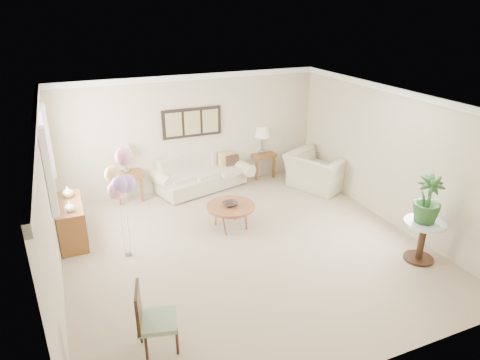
{
  "coord_description": "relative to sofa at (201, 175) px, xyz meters",
  "views": [
    {
      "loc": [
        -2.63,
        -5.93,
        3.99
      ],
      "look_at": [
        0.15,
        0.6,
        1.05
      ],
      "focal_mm": 32.0,
      "sensor_mm": 36.0,
      "label": 1
    }
  ],
  "objects": [
    {
      "name": "coffee_table",
      "position": [
        -0.08,
        -2.03,
        0.11
      ],
      "size": [
        0.93,
        0.93,
        0.47
      ],
      "color": "brown",
      "rests_on": "ground"
    },
    {
      "name": "side_table",
      "position": [
        2.41,
        -4.3,
        0.22
      ],
      "size": [
        0.66,
        0.66,
        0.71
      ],
      "color": "silver",
      "rests_on": "ground"
    },
    {
      "name": "end_table_left",
      "position": [
        -1.66,
        0.02,
        0.23
      ],
      "size": [
        0.6,
        0.55,
        0.66
      ],
      "color": "brown",
      "rests_on": "ground"
    },
    {
      "name": "decor_bowl",
      "position": [
        -0.09,
        -2.04,
        0.18
      ],
      "size": [
        0.29,
        0.29,
        0.07
      ],
      "primitive_type": "imported",
      "rotation": [
        0.0,
        0.0,
        0.01
      ],
      "color": "#31251F",
      "rests_on": "coffee_table"
    },
    {
      "name": "end_table_right",
      "position": [
        1.61,
        0.14,
        0.2
      ],
      "size": [
        0.57,
        0.51,
        0.62
      ],
      "color": "brown",
      "rests_on": "ground"
    },
    {
      "name": "accent_chair",
      "position": [
        -2.14,
        -4.57,
        0.17
      ],
      "size": [
        0.56,
        0.56,
        0.95
      ],
      "color": "gray",
      "rests_on": "ground"
    },
    {
      "name": "sofa",
      "position": [
        0.0,
        0.0,
        0.0
      ],
      "size": [
        2.42,
        1.33,
        0.82
      ],
      "color": "beige",
      "rests_on": "ground"
    },
    {
      "name": "wall_art_triptych",
      "position": [
        -0.13,
        0.13,
        1.23
      ],
      "size": [
        1.35,
        0.06,
        0.65
      ],
      "color": "black",
      "rests_on": "ground"
    },
    {
      "name": "room_shell",
      "position": [
        -0.24,
        -2.74,
        1.3
      ],
      "size": [
        6.04,
        6.04,
        2.6
      ],
      "color": "beige",
      "rests_on": "ground"
    },
    {
      "name": "ground_plane",
      "position": [
        -0.13,
        -2.84,
        -0.32
      ],
      "size": [
        6.0,
        6.0,
        0.0
      ],
      "primitive_type": "plane",
      "color": "tan"
    },
    {
      "name": "credenza",
      "position": [
        -2.89,
        -1.34,
        0.05
      ],
      "size": [
        0.46,
        1.2,
        0.74
      ],
      "color": "brown",
      "rests_on": "ground"
    },
    {
      "name": "balloon_cluster",
      "position": [
        -2.06,
        -2.26,
        1.1
      ],
      "size": [
        0.47,
        0.45,
        1.9
      ],
      "color": "gray",
      "rests_on": "ground"
    },
    {
      "name": "potted_plant",
      "position": [
        2.39,
        -4.28,
        0.79
      ],
      "size": [
        0.55,
        0.55,
        0.8
      ],
      "primitive_type": "imported",
      "rotation": [
        0.0,
        0.0,
        -0.28
      ],
      "color": "#214E24",
      "rests_on": "side_table"
    },
    {
      "name": "vase_white",
      "position": [
        -2.87,
        -1.7,
        0.51
      ],
      "size": [
        0.17,
        0.17,
        0.18
      ],
      "primitive_type": "imported",
      "rotation": [
        0.0,
        0.0,
        -0.02
      ],
      "color": "white",
      "rests_on": "credenza"
    },
    {
      "name": "vase_sage",
      "position": [
        -2.87,
        -1.07,
        0.52
      ],
      "size": [
        0.24,
        0.24,
        0.2
      ],
      "primitive_type": "imported",
      "rotation": [
        0.0,
        0.0,
        -0.3
      ],
      "color": "beige",
      "rests_on": "credenza"
    },
    {
      "name": "armchair",
      "position": [
        2.48,
        -1.02,
        0.09
      ],
      "size": [
        1.52,
        1.6,
        0.82
      ],
      "primitive_type": "imported",
      "rotation": [
        0.0,
        0.0,
        1.99
      ],
      "color": "beige",
      "rests_on": "ground"
    },
    {
      "name": "lamp_right",
      "position": [
        1.61,
        0.14,
        0.8
      ],
      "size": [
        0.38,
        0.38,
        0.66
      ],
      "color": "gray",
      "rests_on": "end_table_right"
    },
    {
      "name": "lamp_left",
      "position": [
        -1.66,
        0.02,
        0.77
      ],
      "size": [
        0.32,
        0.32,
        0.57
      ],
      "color": "gray",
      "rests_on": "end_table_left"
    }
  ]
}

